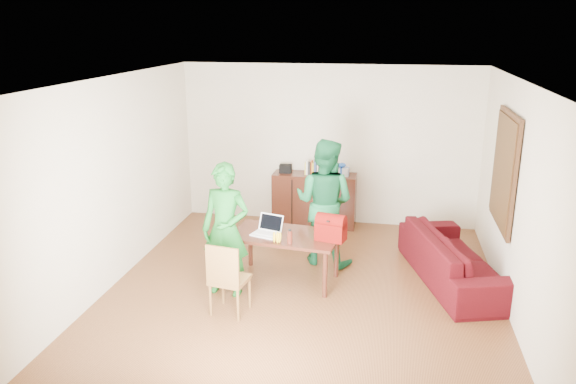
% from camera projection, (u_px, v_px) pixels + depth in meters
% --- Properties ---
extents(room, '(5.20, 5.70, 2.90)m').
position_uv_depth(room, '(306.00, 191.00, 7.04)').
color(room, '#422110').
rests_on(room, ground).
extents(table, '(1.51, 0.97, 0.66)m').
position_uv_depth(table, '(285.00, 240.00, 7.42)').
color(table, black).
rests_on(table, ground).
extents(chair, '(0.47, 0.45, 0.91)m').
position_uv_depth(chair, '(230.00, 292.00, 6.67)').
color(chair, brown).
rests_on(chair, ground).
extents(person_near, '(0.66, 0.47, 1.71)m').
position_uv_depth(person_near, '(226.00, 230.00, 7.01)').
color(person_near, '#15621E').
rests_on(person_near, ground).
extents(person_far, '(1.04, 0.91, 1.81)m').
position_uv_depth(person_far, '(324.00, 202.00, 7.92)').
color(person_far, '#166538').
rests_on(person_far, ground).
extents(laptop, '(0.40, 0.33, 0.24)m').
position_uv_depth(laptop, '(265.00, 232.00, 7.35)').
color(laptop, white).
rests_on(laptop, table).
extents(bananas, '(0.15, 0.09, 0.05)m').
position_uv_depth(bananas, '(277.00, 241.00, 7.10)').
color(bananas, gold).
rests_on(bananas, table).
extents(bottle, '(0.07, 0.07, 0.19)m').
position_uv_depth(bottle, '(290.00, 236.00, 7.06)').
color(bottle, '#511C12').
rests_on(bottle, table).
extents(red_bag, '(0.42, 0.30, 0.28)m').
position_uv_depth(red_bag, '(331.00, 230.00, 7.16)').
color(red_bag, '#670706').
rests_on(red_bag, table).
extents(sofa, '(1.47, 2.38, 0.65)m').
position_uv_depth(sofa, '(455.00, 258.00, 7.49)').
color(sofa, '#400817').
rests_on(sofa, ground).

